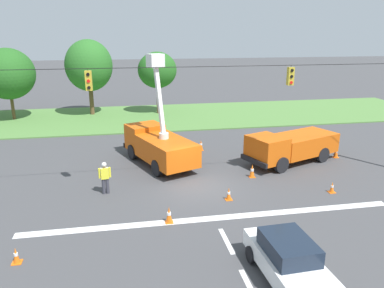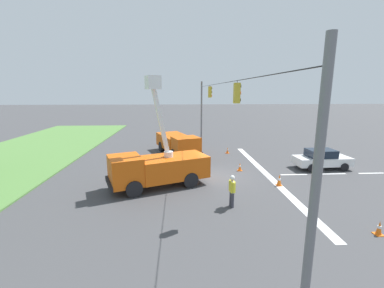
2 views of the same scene
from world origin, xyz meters
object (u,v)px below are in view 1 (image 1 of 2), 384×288
at_px(tree_centre, 89,66).
at_px(traffic_cone_foreground_left, 16,256).
at_px(tree_west, 8,74).
at_px(traffic_cone_foreground_right, 332,187).
at_px(tree_east, 157,70).
at_px(utility_truck_bucket_lift, 159,143).
at_px(utility_truck_support_near, 291,146).
at_px(traffic_cone_mid_right, 336,152).
at_px(traffic_cone_mid_left, 201,145).
at_px(traffic_cone_near_bucket, 169,215).
at_px(traffic_cone_lane_edge_b, 229,194).
at_px(sedan_white, 289,260).
at_px(traffic_cone_lane_edge_a, 252,171).
at_px(road_worker, 105,176).

bearing_deg(tree_centre, traffic_cone_foreground_left, -92.14).
height_order(tree_west, traffic_cone_foreground_right, tree_west).
relative_size(tree_centre, tree_east, 1.19).
bearing_deg(utility_truck_bucket_lift, utility_truck_support_near, -8.54).
bearing_deg(traffic_cone_mid_right, tree_east, 123.25).
xyz_separation_m(traffic_cone_foreground_right, traffic_cone_mid_left, (-5.44, 8.56, 0.11)).
bearing_deg(tree_east, tree_west, -178.97).
bearing_deg(utility_truck_bucket_lift, traffic_cone_mid_left, 35.19).
height_order(traffic_cone_near_bucket, traffic_cone_lane_edge_b, traffic_cone_near_bucket).
relative_size(tree_east, sedan_white, 1.46).
bearing_deg(traffic_cone_mid_left, tree_east, 98.16).
xyz_separation_m(traffic_cone_near_bucket, traffic_cone_lane_edge_a, (5.52, 4.59, 0.02)).
height_order(tree_west, traffic_cone_foreground_left, tree_west).
bearing_deg(traffic_cone_foreground_right, utility_truck_bucket_lift, 144.38).
bearing_deg(traffic_cone_lane_edge_b, traffic_cone_foreground_left, -157.40).
xyz_separation_m(traffic_cone_near_bucket, traffic_cone_lane_edge_b, (3.31, 1.82, -0.06)).
xyz_separation_m(traffic_cone_mid_left, traffic_cone_mid_right, (8.80, -3.25, 0.00)).
bearing_deg(road_worker, tree_west, 116.14).
relative_size(traffic_cone_mid_left, traffic_cone_lane_edge_b, 1.21).
bearing_deg(traffic_cone_foreground_right, sedan_white, -129.85).
bearing_deg(sedan_white, tree_east, 93.76).
relative_size(traffic_cone_mid_left, traffic_cone_mid_right, 1.00).
bearing_deg(utility_truck_support_near, sedan_white, -114.68).
distance_m(traffic_cone_lane_edge_a, traffic_cone_lane_edge_b, 3.54).
height_order(sedan_white, traffic_cone_lane_edge_b, sedan_white).
xyz_separation_m(traffic_cone_mid_left, traffic_cone_lane_edge_b, (-0.28, -8.44, -0.08)).
xyz_separation_m(utility_truck_bucket_lift, traffic_cone_near_bucket, (-0.31, -7.95, -0.99)).
xyz_separation_m(traffic_cone_foreground_left, traffic_cone_mid_left, (9.59, 12.32, 0.10)).
bearing_deg(traffic_cone_mid_left, traffic_cone_mid_right, -20.27).
bearing_deg(sedan_white, utility_truck_bucket_lift, 104.30).
bearing_deg(road_worker, traffic_cone_foreground_right, -9.76).
xyz_separation_m(tree_west, traffic_cone_lane_edge_b, (15.71, -21.21, -4.14)).
height_order(utility_truck_bucket_lift, traffic_cone_near_bucket, utility_truck_bucket_lift).
bearing_deg(utility_truck_support_near, utility_truck_bucket_lift, 171.46).
relative_size(tree_east, traffic_cone_foreground_left, 10.00).
bearing_deg(sedan_white, traffic_cone_foreground_left, 163.81).
bearing_deg(traffic_cone_lane_edge_a, traffic_cone_foreground_right, -39.39).
relative_size(tree_centre, traffic_cone_lane_edge_b, 11.42).
relative_size(road_worker, traffic_cone_mid_left, 2.19).
relative_size(tree_west, road_worker, 3.88).
distance_m(utility_truck_bucket_lift, traffic_cone_foreground_left, 11.88).
bearing_deg(traffic_cone_lane_edge_b, sedan_white, -87.77).
xyz_separation_m(tree_centre, traffic_cone_near_bucket, (5.03, -23.99, -4.65)).
relative_size(sedan_white, traffic_cone_mid_right, 5.39).
height_order(tree_centre, traffic_cone_lane_edge_b, tree_centre).
distance_m(road_worker, traffic_cone_near_bucket, 4.82).
height_order(tree_east, road_worker, tree_east).
bearing_deg(traffic_cone_lane_edge_b, utility_truck_bucket_lift, 116.07).
distance_m(traffic_cone_mid_left, traffic_cone_near_bucket, 10.88).
bearing_deg(traffic_cone_foreground_left, traffic_cone_lane_edge_b, 22.60).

